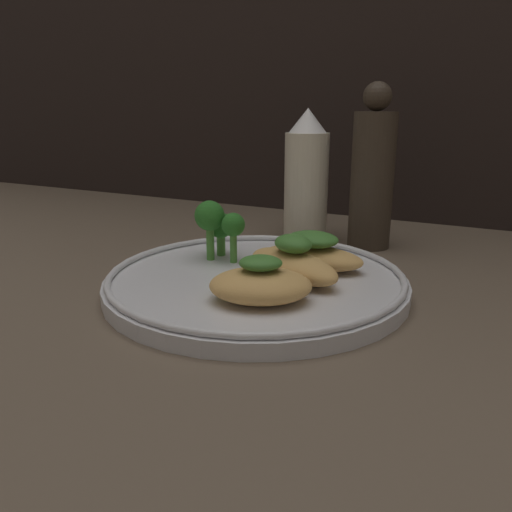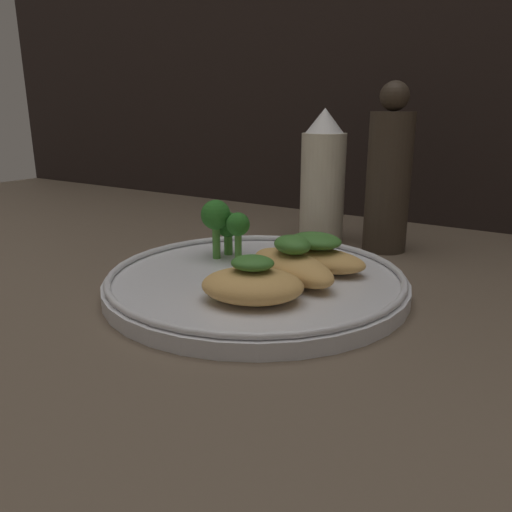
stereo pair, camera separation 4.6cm
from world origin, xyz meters
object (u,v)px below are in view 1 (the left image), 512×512
pepper_grinder (372,175)px  sauce_bottle (306,178)px  broccoli_bunch (218,223)px  plate (256,280)px

pepper_grinder → sauce_bottle: bearing=180.0°
broccoli_bunch → pepper_grinder: (11.42, 17.10, 3.66)cm
broccoli_bunch → sauce_bottle: sauce_bottle is taller
sauce_bottle → pepper_grinder: size_ratio=0.85×
plate → pepper_grinder: 22.60cm
sauce_bottle → pepper_grinder: 8.56cm
sauce_bottle → pepper_grinder: (8.51, 0.00, 0.94)cm
broccoli_bunch → pepper_grinder: 20.89cm
plate → pepper_grinder: bearing=75.4°
pepper_grinder → broccoli_bunch: bearing=-123.7°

